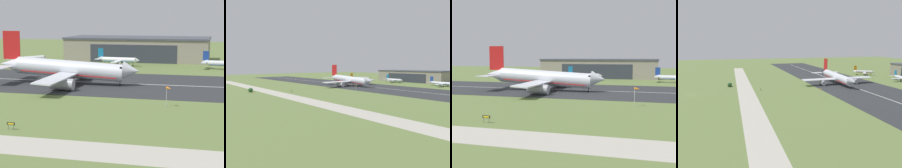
{
  "view_description": "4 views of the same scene",
  "coord_description": "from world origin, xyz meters",
  "views": [
    {
      "loc": [
        38.99,
        -38.78,
        23.65
      ],
      "look_at": [
        12.66,
        64.76,
        6.78
      ],
      "focal_mm": 70.0,
      "sensor_mm": 36.0,
      "label": 1
    },
    {
      "loc": [
        125.3,
        -25.27,
        17.78
      ],
      "look_at": [
        5.16,
        74.48,
        4.3
      ],
      "focal_mm": 35.0,
      "sensor_mm": 36.0,
      "label": 2
    },
    {
      "loc": [
        30.74,
        -15.68,
        14.04
      ],
      "look_at": [
        5.24,
        70.85,
        5.95
      ],
      "focal_mm": 50.0,
      "sensor_mm": 36.0,
      "label": 3
    },
    {
      "loc": [
        139.78,
        23.52,
        30.88
      ],
      "look_at": [
        10.91,
        58.33,
        6.09
      ],
      "focal_mm": 35.0,
      "sensor_mm": 36.0,
      "label": 4
    }
  ],
  "objects": [
    {
      "name": "ground_plane",
      "position": [
        0.0,
        54.1,
        0.0
      ],
      "size": [
        626.3,
        626.3,
        0.0
      ],
      "primitive_type": "plane",
      "color": "olive"
    },
    {
      "name": "runway_strip",
      "position": [
        0.0,
        108.21,
        0.03
      ],
      "size": [
        386.3,
        53.15,
        0.06
      ],
      "primitive_type": "cube",
      "color": "#2B2D30",
      "rests_on": "ground_plane"
    },
    {
      "name": "runway_centreline",
      "position": [
        0.0,
        108.21,
        0.07
      ],
      "size": [
        347.67,
        0.7,
        0.01
      ],
      "primitive_type": "cube",
      "color": "silver",
      "rests_on": "runway_strip"
    },
    {
      "name": "taxiway_road",
      "position": [
        0.0,
        31.99,
        0.03
      ],
      "size": [
        289.73,
        10.63,
        0.05
      ],
      "primitive_type": "cube",
      "color": "#B2AD9E",
      "rests_on": "ground_plane"
    },
    {
      "name": "hangar_building",
      "position": [
        -4.68,
        190.21,
        6.12
      ],
      "size": [
        74.76,
        31.32,
        12.2
      ],
      "color": "gray",
      "rests_on": "ground_plane"
    },
    {
      "name": "airplane_landing",
      "position": [
        -12.51,
        102.66,
        5.08
      ],
      "size": [
        50.72,
        57.4,
        18.21
      ],
      "color": "silver",
      "rests_on": "ground_plane"
    },
    {
      "name": "airplane_parked_centre",
      "position": [
        41.7,
        157.63,
        2.61
      ],
      "size": [
        23.49,
        21.43,
        8.02
      ],
      "color": "silver",
      "rests_on": "ground_plane"
    },
    {
      "name": "airplane_parked_east",
      "position": [
        -50.24,
        151.57,
        2.99
      ],
      "size": [
        20.42,
        20.57,
        8.87
      ],
      "color": "white",
      "rests_on": "ground_plane"
    },
    {
      "name": "airplane_parked_far_east",
      "position": [
        -8.58,
        160.21,
        2.82
      ],
      "size": [
        21.12,
        19.9,
        8.13
      ],
      "color": "silver",
      "rests_on": "ground_plane"
    },
    {
      "name": "shrub_clump",
      "position": [
        -22.4,
        21.86,
        1.38
      ],
      "size": [
        4.64,
        3.2,
        2.81
      ],
      "color": "#285628",
      "rests_on": "ground_plane"
    },
    {
      "name": "windsock_pole",
      "position": [
        25.93,
        72.05,
        4.78
      ],
      "size": [
        1.85,
        2.15,
        5.36
      ],
      "color": "#B7B7BC",
      "rests_on": "ground_plane"
    },
    {
      "name": "runway_sign",
      "position": [
        -3.25,
        41.73,
        1.21
      ],
      "size": [
        1.79,
        0.13,
        1.6
      ],
      "color": "#4C4C51",
      "rests_on": "ground_plane"
    }
  ]
}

